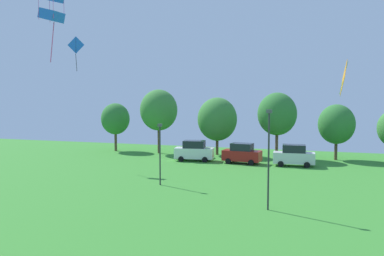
{
  "coord_description": "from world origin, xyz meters",
  "views": [
    {
      "loc": [
        4.68,
        0.93,
        7.48
      ],
      "look_at": [
        -0.07,
        15.46,
        6.33
      ],
      "focal_mm": 38.0,
      "sensor_mm": 36.0,
      "label": 1
    }
  ],
  "objects_px": {
    "treeline_tree_0": "(115,119)",
    "kite_flying_3": "(344,78)",
    "kite_flying_0": "(76,46)",
    "treeline_tree_1": "(159,110)",
    "treeline_tree_2": "(217,119)",
    "parked_car_second_from_left": "(242,153)",
    "kite_flying_6": "(51,6)",
    "treeline_tree_4": "(337,124)",
    "treeline_tree_3": "(277,114)",
    "light_post_1": "(269,154)",
    "light_post_0": "(160,150)",
    "parked_car_third_from_left": "(294,156)",
    "parked_car_leftmost": "(194,151)"
  },
  "relations": [
    {
      "from": "parked_car_third_from_left",
      "to": "treeline_tree_1",
      "type": "relative_size",
      "value": 0.53
    },
    {
      "from": "kite_flying_6",
      "to": "treeline_tree_0",
      "type": "bearing_deg",
      "value": 112.78
    },
    {
      "from": "light_post_1",
      "to": "treeline_tree_1",
      "type": "distance_m",
      "value": 29.34
    },
    {
      "from": "kite_flying_6",
      "to": "parked_car_second_from_left",
      "type": "xyz_separation_m",
      "value": [
        6.15,
        25.28,
        -11.57
      ]
    },
    {
      "from": "light_post_0",
      "to": "treeline_tree_1",
      "type": "distance_m",
      "value": 20.17
    },
    {
      "from": "light_post_1",
      "to": "treeline_tree_3",
      "type": "bearing_deg",
      "value": 95.03
    },
    {
      "from": "light_post_0",
      "to": "light_post_1",
      "type": "relative_size",
      "value": 0.78
    },
    {
      "from": "kite_flying_6",
      "to": "treeline_tree_2",
      "type": "distance_m",
      "value": 32.33
    },
    {
      "from": "parked_car_second_from_left",
      "to": "treeline_tree_0",
      "type": "distance_m",
      "value": 20.01
    },
    {
      "from": "kite_flying_0",
      "to": "kite_flying_3",
      "type": "height_order",
      "value": "kite_flying_0"
    },
    {
      "from": "kite_flying_6",
      "to": "treeline_tree_4",
      "type": "height_order",
      "value": "kite_flying_6"
    },
    {
      "from": "parked_car_second_from_left",
      "to": "treeline_tree_3",
      "type": "bearing_deg",
      "value": 63.18
    },
    {
      "from": "light_post_1",
      "to": "treeline_tree_1",
      "type": "height_order",
      "value": "treeline_tree_1"
    },
    {
      "from": "treeline_tree_3",
      "to": "parked_car_leftmost",
      "type": "bearing_deg",
      "value": -150.75
    },
    {
      "from": "parked_car_leftmost",
      "to": "treeline_tree_0",
      "type": "height_order",
      "value": "treeline_tree_0"
    },
    {
      "from": "treeline_tree_0",
      "to": "parked_car_leftmost",
      "type": "bearing_deg",
      "value": -21.41
    },
    {
      "from": "parked_car_leftmost",
      "to": "treeline_tree_3",
      "type": "bearing_deg",
      "value": 21.33
    },
    {
      "from": "treeline_tree_1",
      "to": "treeline_tree_2",
      "type": "relative_size",
      "value": 1.14
    },
    {
      "from": "treeline_tree_0",
      "to": "treeline_tree_3",
      "type": "height_order",
      "value": "treeline_tree_3"
    },
    {
      "from": "kite_flying_3",
      "to": "treeline_tree_2",
      "type": "relative_size",
      "value": 0.4
    },
    {
      "from": "kite_flying_0",
      "to": "kite_flying_6",
      "type": "bearing_deg",
      "value": -59.49
    },
    {
      "from": "kite_flying_3",
      "to": "parked_car_second_from_left",
      "type": "height_order",
      "value": "kite_flying_3"
    },
    {
      "from": "treeline_tree_3",
      "to": "treeline_tree_4",
      "type": "height_order",
      "value": "treeline_tree_3"
    },
    {
      "from": "treeline_tree_3",
      "to": "treeline_tree_1",
      "type": "bearing_deg",
      "value": -179.27
    },
    {
      "from": "kite_flying_6",
      "to": "parked_car_third_from_left",
      "type": "distance_m",
      "value": 30.23
    },
    {
      "from": "kite_flying_0",
      "to": "treeline_tree_1",
      "type": "relative_size",
      "value": 0.44
    },
    {
      "from": "kite_flying_3",
      "to": "kite_flying_0",
      "type": "bearing_deg",
      "value": 171.27
    },
    {
      "from": "treeline_tree_0",
      "to": "kite_flying_3",
      "type": "bearing_deg",
      "value": -28.5
    },
    {
      "from": "parked_car_second_from_left",
      "to": "kite_flying_6",
      "type": "bearing_deg",
      "value": -98.02
    },
    {
      "from": "parked_car_second_from_left",
      "to": "parked_car_third_from_left",
      "type": "height_order",
      "value": "parked_car_third_from_left"
    },
    {
      "from": "parked_car_second_from_left",
      "to": "kite_flying_0",
      "type": "bearing_deg",
      "value": -154.37
    },
    {
      "from": "kite_flying_3",
      "to": "light_post_1",
      "type": "xyz_separation_m",
      "value": [
        -4.83,
        -7.84,
        -5.29
      ]
    },
    {
      "from": "parked_car_second_from_left",
      "to": "treeline_tree_2",
      "type": "bearing_deg",
      "value": 132.35
    },
    {
      "from": "treeline_tree_4",
      "to": "treeline_tree_3",
      "type": "bearing_deg",
      "value": -172.14
    },
    {
      "from": "kite_flying_0",
      "to": "parked_car_second_from_left",
      "type": "xyz_separation_m",
      "value": [
        17.33,
        6.3,
        -11.95
      ]
    },
    {
      "from": "light_post_0",
      "to": "treeline_tree_2",
      "type": "relative_size",
      "value": 0.7
    },
    {
      "from": "kite_flying_0",
      "to": "kite_flying_3",
      "type": "distance_m",
      "value": 28.14
    },
    {
      "from": "kite_flying_0",
      "to": "kite_flying_3",
      "type": "xyz_separation_m",
      "value": [
        27.53,
        -4.23,
        -4.04
      ]
    },
    {
      "from": "kite_flying_6",
      "to": "kite_flying_0",
      "type": "bearing_deg",
      "value": 120.51
    },
    {
      "from": "treeline_tree_1",
      "to": "treeline_tree_2",
      "type": "bearing_deg",
      "value": 7.34
    },
    {
      "from": "treeline_tree_4",
      "to": "parked_car_third_from_left",
      "type": "bearing_deg",
      "value": -126.06
    },
    {
      "from": "kite_flying_3",
      "to": "kite_flying_6",
      "type": "distance_m",
      "value": 22.32
    },
    {
      "from": "kite_flying_3",
      "to": "light_post_0",
      "type": "xyz_separation_m",
      "value": [
        -14.66,
        -2.87,
        -6.03
      ]
    },
    {
      "from": "parked_car_third_from_left",
      "to": "treeline_tree_1",
      "type": "distance_m",
      "value": 19.26
    },
    {
      "from": "treeline_tree_1",
      "to": "treeline_tree_2",
      "type": "distance_m",
      "value": 7.96
    },
    {
      "from": "kite_flying_0",
      "to": "kite_flying_3",
      "type": "bearing_deg",
      "value": -8.73
    },
    {
      "from": "kite_flying_3",
      "to": "light_post_1",
      "type": "relative_size",
      "value": 0.45
    },
    {
      "from": "treeline_tree_1",
      "to": "treeline_tree_3",
      "type": "xyz_separation_m",
      "value": [
        15.58,
        0.2,
        -0.34
      ]
    },
    {
      "from": "treeline_tree_0",
      "to": "treeline_tree_2",
      "type": "bearing_deg",
      "value": 2.64
    },
    {
      "from": "kite_flying_0",
      "to": "light_post_0",
      "type": "xyz_separation_m",
      "value": [
        12.87,
        -7.1,
        -10.07
      ]
    }
  ]
}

